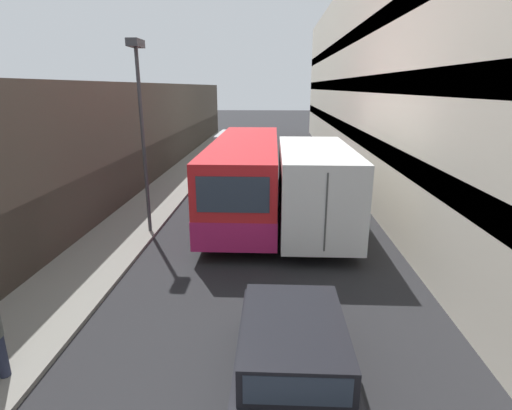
{
  "coord_description": "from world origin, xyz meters",
  "views": [
    {
      "loc": [
        0.34,
        -1.15,
        4.97
      ],
      "look_at": [
        -0.17,
        10.22,
        1.6
      ],
      "focal_mm": 28.0,
      "sensor_mm": 36.0,
      "label": 1
    }
  ],
  "objects_px": {
    "street_lamp": "(140,102)",
    "car_hatchback": "(293,362)",
    "bus": "(246,175)",
    "box_truck": "(312,181)",
    "panel_van": "(232,145)"
  },
  "relations": [
    {
      "from": "car_hatchback",
      "to": "street_lamp",
      "type": "height_order",
      "value": "street_lamp"
    },
    {
      "from": "panel_van",
      "to": "street_lamp",
      "type": "bearing_deg",
      "value": -95.44
    },
    {
      "from": "box_truck",
      "to": "car_hatchback",
      "type": "bearing_deg",
      "value": -96.81
    },
    {
      "from": "street_lamp",
      "to": "bus",
      "type": "bearing_deg",
      "value": 39.37
    },
    {
      "from": "bus",
      "to": "street_lamp",
      "type": "distance_m",
      "value": 5.1
    },
    {
      "from": "car_hatchback",
      "to": "box_truck",
      "type": "xyz_separation_m",
      "value": [
        1.08,
        9.03,
        0.91
      ]
    },
    {
      "from": "street_lamp",
      "to": "panel_van",
      "type": "bearing_deg",
      "value": 84.56
    },
    {
      "from": "street_lamp",
      "to": "car_hatchback",
      "type": "bearing_deg",
      "value": -58.51
    },
    {
      "from": "car_hatchback",
      "to": "bus",
      "type": "height_order",
      "value": "bus"
    },
    {
      "from": "bus",
      "to": "panel_van",
      "type": "xyz_separation_m",
      "value": [
        -1.81,
        12.2,
        -0.51
      ]
    },
    {
      "from": "car_hatchback",
      "to": "bus",
      "type": "xyz_separation_m",
      "value": [
        -1.46,
        10.29,
        0.86
      ]
    },
    {
      "from": "bus",
      "to": "panel_van",
      "type": "bearing_deg",
      "value": 98.44
    },
    {
      "from": "box_truck",
      "to": "bus",
      "type": "bearing_deg",
      "value": 153.55
    },
    {
      "from": "box_truck",
      "to": "panel_van",
      "type": "xyz_separation_m",
      "value": [
        -4.35,
        13.46,
        -0.56
      ]
    },
    {
      "from": "bus",
      "to": "box_truck",
      "type": "xyz_separation_m",
      "value": [
        2.54,
        -1.26,
        0.05
      ]
    }
  ]
}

